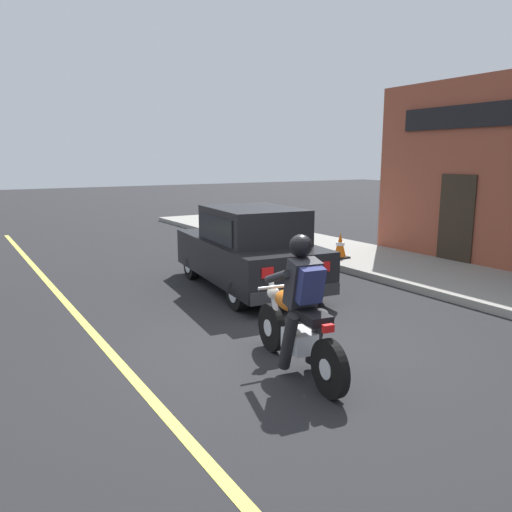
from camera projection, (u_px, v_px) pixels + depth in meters
name	position (u px, v px, depth m)	size (l,w,h in m)	color
ground_plane	(277.00, 353.00, 6.35)	(80.00, 80.00, 0.00)	black
sidewalk_curb	(387.00, 263.00, 11.51)	(2.60, 22.00, 0.14)	gray
lane_stripe	(77.00, 315.00, 7.91)	(0.12, 19.80, 0.01)	#D1C64C
motorcycle_with_rider	(299.00, 316.00, 5.69)	(0.64, 2.01, 1.62)	black
car_hatchback	(249.00, 249.00, 9.36)	(2.06, 3.94, 1.57)	black
traffic_cone	(340.00, 246.00, 11.72)	(0.36, 0.36, 0.60)	black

